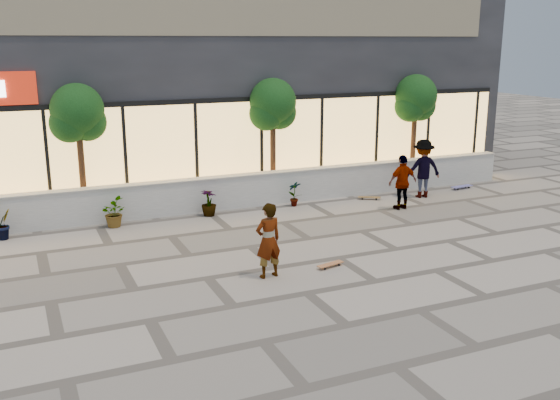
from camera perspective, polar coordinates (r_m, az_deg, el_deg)
name	(u,v)px	position (r m, az deg, el deg)	size (l,w,h in m)	color
ground	(307,293)	(13.04, 2.51, -8.51)	(80.00, 80.00, 0.00)	#9D9388
planter_wall	(207,194)	(19.10, -6.74, 0.53)	(22.00, 0.42, 1.04)	silver
retail_building	(159,63)	(23.87, -10.97, 12.17)	(24.00, 9.17, 8.50)	black
shrub_b	(4,224)	(17.85, -23.96, -2.04)	(0.45, 0.36, 0.81)	#113410
shrub_c	(113,213)	(18.01, -15.06, -1.13)	(0.73, 0.63, 0.81)	#113410
shrub_d	(209,203)	(18.59, -6.52, -0.23)	(0.45, 0.45, 0.81)	#113410
shrub_e	(294,193)	(19.56, 1.33, 0.60)	(0.43, 0.29, 0.81)	#113410
tree_midwest	(78,116)	(18.68, -18.01, 7.29)	(1.60, 1.50, 3.92)	#4B2E1A
tree_mideast	(273,107)	(20.17, -0.66, 8.47)	(1.60, 1.50, 3.92)	#4B2E1A
tree_east	(416,101)	(22.87, 12.29, 8.85)	(1.60, 1.50, 3.92)	#4B2E1A
skater_center	(268,240)	(13.60, -1.08, -3.72)	(0.62, 0.40, 1.69)	white
skater_right_near	(403,182)	(19.47, 11.14, 1.60)	(0.99, 0.41, 1.70)	silver
skater_right_far	(423,169)	(21.11, 12.93, 2.82)	(1.25, 0.72, 1.93)	#9F2C1C
skateboard_center	(330,264)	(14.47, 4.64, -5.88)	(0.72, 0.34, 0.08)	#945630
skateboard_right_near	(369,197)	(20.64, 8.17, 0.24)	(0.72, 0.54, 0.09)	brown
skateboard_right_far	(462,186)	(22.81, 16.29, 1.20)	(0.89, 0.33, 0.10)	#5857A0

